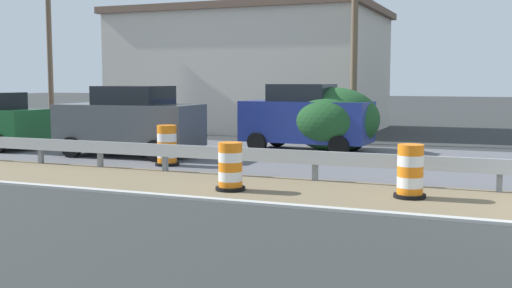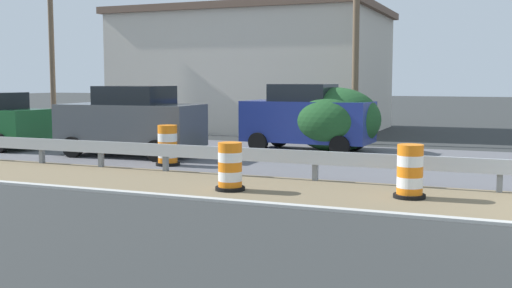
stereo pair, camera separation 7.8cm
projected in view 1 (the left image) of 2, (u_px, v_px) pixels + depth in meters
traffic_barrel_nearest at (410, 174)px, 12.49m from camera, size 0.64×0.64×1.08m
traffic_barrel_close at (230, 169)px, 13.34m from camera, size 0.64×0.64×1.03m
traffic_barrel_mid at (167, 147)px, 17.23m from camera, size 0.67×0.67×1.11m
car_trailing_near_lane at (306, 118)px, 20.65m from camera, size 2.13×4.27×2.22m
car_distant_b at (130, 121)px, 19.31m from camera, size 2.28×4.44×2.17m
roadside_shop_near at (253, 70)px, 29.85m from camera, size 8.28×12.03×5.61m
utility_pole_near at (355, 15)px, 22.66m from camera, size 0.24×1.80×9.06m
utility_pole_mid at (49, 38)px, 28.51m from camera, size 0.24×1.80×8.21m
bush_roadside at (334, 119)px, 20.57m from camera, size 2.98×2.98×2.11m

